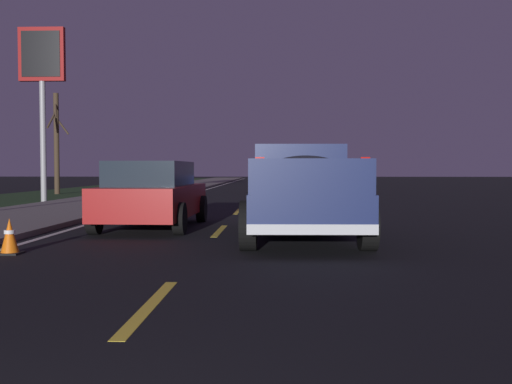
% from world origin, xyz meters
% --- Properties ---
extents(ground, '(144.00, 144.00, 0.00)m').
position_xyz_m(ground, '(27.00, 0.00, 0.00)').
color(ground, black).
extents(sidewalk_shoulder, '(108.00, 4.00, 0.12)m').
position_xyz_m(sidewalk_shoulder, '(27.00, 5.70, 0.06)').
color(sidewalk_shoulder, slate).
rests_on(sidewalk_shoulder, ground).
extents(grass_verge, '(108.00, 6.00, 0.01)m').
position_xyz_m(grass_verge, '(27.00, 10.70, 0.00)').
color(grass_verge, '#1E3819').
rests_on(grass_verge, ground).
extents(lane_markings, '(109.17, 3.54, 0.01)m').
position_xyz_m(lane_markings, '(29.73, 2.51, 0.00)').
color(lane_markings, yellow).
rests_on(lane_markings, ground).
extents(pickup_truck, '(5.46, 2.36, 1.87)m').
position_xyz_m(pickup_truck, '(9.74, -1.75, 0.98)').
color(pickup_truck, '#141E4C').
rests_on(pickup_truck, ground).
extents(sedan_red, '(4.44, 2.08, 1.54)m').
position_xyz_m(sedan_red, '(11.52, 1.62, 0.78)').
color(sedan_red, maroon).
rests_on(sedan_red, ground).
extents(sedan_blue, '(4.41, 2.04, 1.54)m').
position_xyz_m(sedan_blue, '(32.70, -1.69, 0.78)').
color(sedan_blue, navy).
rests_on(sedan_blue, ground).
extents(gas_price_sign, '(0.27, 1.90, 7.19)m').
position_xyz_m(gas_price_sign, '(21.89, 8.44, 5.42)').
color(gas_price_sign, '#99999E').
rests_on(gas_price_sign, ground).
extents(bare_tree_far, '(1.49, 0.76, 5.46)m').
position_xyz_m(bare_tree_far, '(29.20, 10.69, 2.85)').
color(bare_tree_far, '#423323').
rests_on(bare_tree_far, ground).
extents(traffic_cone_near, '(0.36, 0.36, 0.58)m').
position_xyz_m(traffic_cone_near, '(7.31, 3.03, 0.28)').
color(traffic_cone_near, black).
rests_on(traffic_cone_near, ground).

